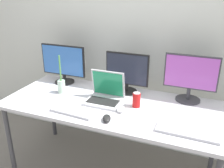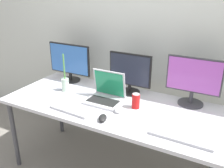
% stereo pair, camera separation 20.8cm
% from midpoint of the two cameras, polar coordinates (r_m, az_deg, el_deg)
% --- Properties ---
extents(wall_back, '(7.00, 0.08, 2.60)m').
position_cam_midpoint_polar(wall_back, '(2.50, 2.68, 12.88)').
color(wall_back, silver).
rests_on(wall_back, ground).
extents(work_desk, '(1.88, 0.81, 0.74)m').
position_cam_midpoint_polar(work_desk, '(2.18, -2.74, -5.78)').
color(work_desk, '#424247').
rests_on(work_desk, ground).
extents(monitor_left, '(0.48, 0.20, 0.39)m').
position_cam_midpoint_polar(monitor_left, '(2.59, -13.37, 4.62)').
color(monitor_left, black).
rests_on(monitor_left, work_desk).
extents(monitor_center, '(0.41, 0.20, 0.38)m').
position_cam_midpoint_polar(monitor_center, '(2.30, 0.85, 2.64)').
color(monitor_center, black).
rests_on(monitor_center, work_desk).
extents(monitor_right, '(0.45, 0.21, 0.41)m').
position_cam_midpoint_polar(monitor_right, '(2.19, 14.95, 1.56)').
color(monitor_right, '#38383D').
rests_on(monitor_right, work_desk).
extents(laptop_silver, '(0.30, 0.25, 0.26)m').
position_cam_midpoint_polar(laptop_silver, '(2.17, -4.28, -2.49)').
color(laptop_silver, silver).
rests_on(laptop_silver, work_desk).
extents(keyboard_main, '(0.37, 0.16, 0.02)m').
position_cam_midpoint_polar(keyboard_main, '(2.04, -11.79, -6.20)').
color(keyboard_main, '#B2B2B7').
rests_on(keyboard_main, work_desk).
extents(keyboard_aux, '(0.43, 0.15, 0.02)m').
position_cam_midpoint_polar(keyboard_aux, '(1.79, 13.64, -10.73)').
color(keyboard_aux, '#B2B2B7').
rests_on(keyboard_aux, work_desk).
extents(mouse_by_keyboard, '(0.07, 0.10, 0.04)m').
position_cam_midpoint_polar(mouse_by_keyboard, '(2.01, -0.88, -5.88)').
color(mouse_by_keyboard, silver).
rests_on(mouse_by_keyboard, work_desk).
extents(mouse_by_laptop, '(0.10, 0.12, 0.04)m').
position_cam_midpoint_polar(mouse_by_laptop, '(1.89, -4.40, -7.92)').
color(mouse_by_laptop, black).
rests_on(mouse_by_laptop, work_desk).
extents(soda_can_near_keyboard, '(0.07, 0.07, 0.13)m').
position_cam_midpoint_polar(soda_can_near_keyboard, '(2.07, 2.77, -3.69)').
color(soda_can_near_keyboard, red).
rests_on(soda_can_near_keyboard, work_desk).
extents(bamboo_vase, '(0.07, 0.07, 0.36)m').
position_cam_midpoint_polar(bamboo_vase, '(2.39, -13.94, -0.35)').
color(bamboo_vase, '#B2D1B7').
rests_on(bamboo_vase, work_desk).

